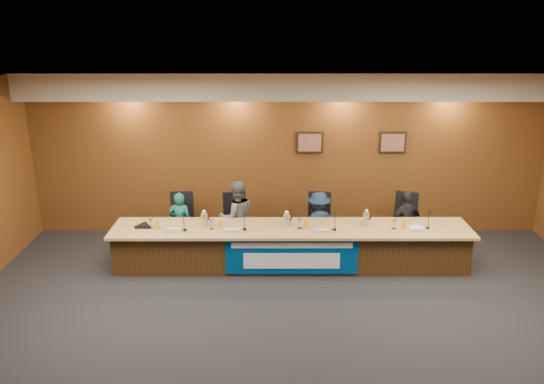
{
  "coord_description": "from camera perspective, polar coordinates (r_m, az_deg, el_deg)",
  "views": [
    {
      "loc": [
        -0.33,
        -6.01,
        4.15
      ],
      "look_at": [
        -0.33,
        2.66,
        1.28
      ],
      "focal_mm": 35.0,
      "sensor_mm": 36.0,
      "label": 1
    }
  ],
  "objects": [
    {
      "name": "panelist_c",
      "position": [
        9.71,
        5.02,
        -3.31
      ],
      "size": [
        0.83,
        0.6,
        1.16
      ],
      "primitive_type": "imported",
      "rotation": [
        0.0,
        0.0,
        3.38
      ],
      "color": "#132538",
      "rests_on": "floor"
    },
    {
      "name": "wall_photo_left",
      "position": [
        10.27,
        4.07,
        5.34
      ],
      "size": [
        0.52,
        0.04,
        0.42
      ],
      "primitive_type": "cube",
      "color": "black",
      "rests_on": "wall_back"
    },
    {
      "name": "office_chair_c",
      "position": [
        9.84,
        4.95,
        -3.64
      ],
      "size": [
        0.56,
        0.56,
        0.08
      ],
      "primitive_type": "cube",
      "rotation": [
        0.0,
        0.0,
        -0.19
      ],
      "color": "black",
      "rests_on": "floor"
    },
    {
      "name": "microphone_a",
      "position": [
        9.01,
        -9.37,
        -4.03
      ],
      "size": [
        0.07,
        0.07,
        0.02
      ],
      "primitive_type": "cylinder",
      "color": "black",
      "rests_on": "dais_top"
    },
    {
      "name": "microphone_d",
      "position": [
        9.34,
        16.33,
        -3.73
      ],
      "size": [
        0.07,
        0.07,
        0.02
      ],
      "primitive_type": "cylinder",
      "color": "black",
      "rests_on": "dais_top"
    },
    {
      "name": "water_glass_b",
      "position": [
        8.97,
        -6.56,
        -3.44
      ],
      "size": [
        0.08,
        0.08,
        0.18
      ],
      "primitive_type": "cylinder",
      "color": "silver",
      "rests_on": "dais_top"
    },
    {
      "name": "speakerphone",
      "position": [
        9.28,
        -13.65,
        -3.56
      ],
      "size": [
        0.32,
        0.32,
        0.05
      ],
      "primitive_type": "cylinder",
      "color": "black",
      "rests_on": "dais_top"
    },
    {
      "name": "panelist_b",
      "position": [
        9.66,
        -3.78,
        -2.72
      ],
      "size": [
        0.8,
        0.7,
        1.38
      ],
      "primitive_type": "imported",
      "rotation": [
        0.0,
        0.0,
        3.45
      ],
      "color": "#56555A",
      "rests_on": "floor"
    },
    {
      "name": "dais_body",
      "position": [
        9.24,
        2.04,
        -5.98
      ],
      "size": [
        6.0,
        0.8,
        0.7
      ],
      "primitive_type": "cube",
      "color": "#3D2510",
      "rests_on": "floor"
    },
    {
      "name": "microphone_b",
      "position": [
        8.93,
        -2.96,
        -4.02
      ],
      "size": [
        0.07,
        0.07,
        0.02
      ],
      "primitive_type": "cylinder",
      "color": "black",
      "rests_on": "dais_top"
    },
    {
      "name": "water_glass_c",
      "position": [
        8.96,
        2.97,
        -3.39
      ],
      "size": [
        0.08,
        0.08,
        0.18
      ],
      "primitive_type": "cylinder",
      "color": "silver",
      "rests_on": "dais_top"
    },
    {
      "name": "paper_stack",
      "position": [
        9.3,
        15.43,
        -3.79
      ],
      "size": [
        0.26,
        0.33,
        0.01
      ],
      "primitive_type": "cube",
      "rotation": [
        0.0,
        0.0,
        0.14
      ],
      "color": "white",
      "rests_on": "dais_top"
    },
    {
      "name": "office_chair_a",
      "position": [
        9.95,
        -9.7,
        -3.6
      ],
      "size": [
        0.49,
        0.49,
        0.08
      ],
      "primitive_type": "cube",
      "rotation": [
        0.0,
        0.0,
        0.03
      ],
      "color": "black",
      "rests_on": "floor"
    },
    {
      "name": "juice_glass_c",
      "position": [
        8.95,
        3.63,
        -3.52
      ],
      "size": [
        0.06,
        0.06,
        0.15
      ],
      "primitive_type": "cylinder",
      "color": "#F19906",
      "rests_on": "dais_top"
    },
    {
      "name": "office_chair_b",
      "position": [
        9.83,
        -3.72,
        -3.64
      ],
      "size": [
        0.61,
        0.61,
        0.08
      ],
      "primitive_type": "cube",
      "rotation": [
        0.0,
        0.0,
        0.32
      ],
      "color": "black",
      "rests_on": "floor"
    },
    {
      "name": "juice_glass_d",
      "position": [
        9.19,
        13.98,
        -3.46
      ],
      "size": [
        0.06,
        0.06,
        0.15
      ],
      "primitive_type": "cylinder",
      "color": "#F19906",
      "rests_on": "dais_top"
    },
    {
      "name": "nameplate_b",
      "position": [
        8.79,
        -4.33,
        -4.18
      ],
      "size": [
        0.24,
        0.08,
        0.1
      ],
      "primitive_type": "cube",
      "rotation": [
        0.31,
        0.0,
        0.0
      ],
      "color": "white",
      "rests_on": "dais_top"
    },
    {
      "name": "carafe_right",
      "position": [
        9.15,
        10.08,
        -2.91
      ],
      "size": [
        0.11,
        0.11,
        0.26
      ],
      "primitive_type": "cylinder",
      "color": "silver",
      "rests_on": "dais_top"
    },
    {
      "name": "banner",
      "position": [
        8.85,
        2.13,
        -6.91
      ],
      "size": [
        2.2,
        0.02,
        0.65
      ],
      "primitive_type": "cube",
      "color": "navy",
      "rests_on": "dais_body"
    },
    {
      "name": "nameplate_d",
      "position": [
        9.13,
        15.56,
        -3.94
      ],
      "size": [
        0.24,
        0.08,
        0.1
      ],
      "primitive_type": "cube",
      "rotation": [
        0.31,
        0.0,
        0.0
      ],
      "color": "white",
      "rests_on": "dais_top"
    },
    {
      "name": "wall_back",
      "position": [
        10.33,
        1.81,
        4.04
      ],
      "size": [
        10.0,
        0.04,
        3.2
      ],
      "primitive_type": "cube",
      "color": "#5B3416",
      "rests_on": "floor"
    },
    {
      "name": "banner_text_lower",
      "position": [
        8.87,
        2.13,
        -7.42
      ],
      "size": [
        1.6,
        0.01,
        0.28
      ],
      "primitive_type": "cube",
      "color": "silver",
      "rests_on": "banner"
    },
    {
      "name": "floor",
      "position": [
        7.31,
        2.68,
        -16.29
      ],
      "size": [
        10.0,
        10.0,
        0.0
      ],
      "primitive_type": "plane",
      "color": "black",
      "rests_on": "ground"
    },
    {
      "name": "wall_photo_right",
      "position": [
        10.5,
        12.84,
        5.22
      ],
      "size": [
        0.52,
        0.04,
        0.42
      ],
      "primitive_type": "cube",
      "color": "black",
      "rests_on": "wall_back"
    },
    {
      "name": "panelist_a",
      "position": [
        9.82,
        -9.83,
        -3.28
      ],
      "size": [
        0.45,
        0.32,
        1.16
      ],
      "primitive_type": "imported",
      "rotation": [
        0.0,
        0.0,
        3.04
      ],
      "color": "#11544A",
      "rests_on": "floor"
    },
    {
      "name": "nameplate_a",
      "position": [
        8.94,
        -10.68,
        -4.06
      ],
      "size": [
        0.24,
        0.08,
        0.1
      ],
      "primitive_type": "cube",
      "rotation": [
        0.31,
        0.0,
        0.0
      ],
      "color": "white",
      "rests_on": "dais_top"
    },
    {
      "name": "ceiling",
      "position": [
        6.09,
        3.13,
        9.32
      ],
      "size": [
        10.0,
        8.0,
        0.04
      ],
      "primitive_type": "cube",
      "color": "silver",
      "rests_on": "wall_back"
    },
    {
      "name": "office_chair_d",
      "position": [
        10.11,
        13.98,
        -3.54
      ],
      "size": [
        0.62,
        0.62,
        0.08
      ],
      "primitive_type": "cube",
      "rotation": [
        0.0,
        0.0,
        -0.35
      ],
      "color": "black",
      "rests_on": "floor"
    },
    {
      "name": "water_glass_a",
      "position": [
        9.19,
        -12.9,
        -3.27
      ],
      "size": [
        0.08,
        0.08,
        0.18
      ],
      "primitive_type": "cylinder",
      "color": "silver",
      "rests_on": "dais_top"
    },
    {
      "name": "water_glass_d",
      "position": [
        9.15,
        13.0,
        -3.37
      ],
      "size": [
        0.08,
        0.08,
        0.18
      ],
      "primitive_type": "cylinder",
      "color": "silver",
      "rests_on": "dais_top"
    },
    {
      "name": "juice_glass_b",
      "position": [
        9.0,
        -5.63,
        -3.45
      ],
      "size": [
        0.06,
        0.06,
        0.15
      ],
      "primitive_type": "cylinder",
      "color": "#F19906",
      "rests_on": "dais_top"
    },
    {
      "name": "nameplate_c",
      "position": [
        8.79,
        5.43,
        -4.2
      ],
      "size": [
        0.24,
        0.08,
        0.1
      ],
      "primitive_type": "cube",
      "rotation": [
        0.31,
        0.0,
        0.0
      ],
      "color": "white",
      "rests_on": "dais_top"
    },
    {
      "name": "carafe_left",
      "position": [
        9.08,
        -7.29,
        -2.99
      ],
      "size": [
        0.12,
        0.12,
        0.24
      ],
      "primitive_type": "cylinder",
      "color": "silver",
      "rests_on": "dais_top"
    },
    {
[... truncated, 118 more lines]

